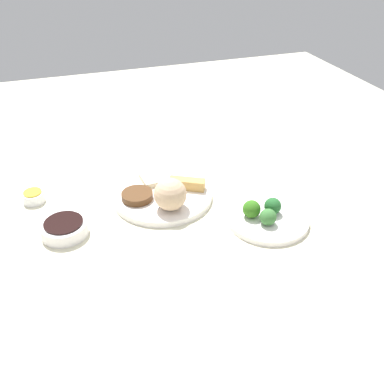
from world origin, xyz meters
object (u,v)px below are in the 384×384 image
at_px(main_plate, 163,196).
at_px(sauce_ramekin_hot_mustard, 34,197).
at_px(soy_sauce_bowl, 64,229).
at_px(broccoli_plate, 268,218).

relative_size(main_plate, sauce_ramekin_hot_mustard, 4.69).
bearing_deg(main_plate, soy_sauce_bowl, 104.88).
relative_size(broccoli_plate, soy_sauce_bowl, 1.83).
relative_size(main_plate, broccoli_plate, 1.30).
bearing_deg(soy_sauce_bowl, broccoli_plate, -102.60).
distance_m(main_plate, broccoli_plate, 0.28).
relative_size(broccoli_plate, sauce_ramekin_hot_mustard, 3.60).
bearing_deg(main_plate, broccoli_plate, -128.73).
distance_m(broccoli_plate, soy_sauce_bowl, 0.48).
height_order(main_plate, broccoli_plate, main_plate).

